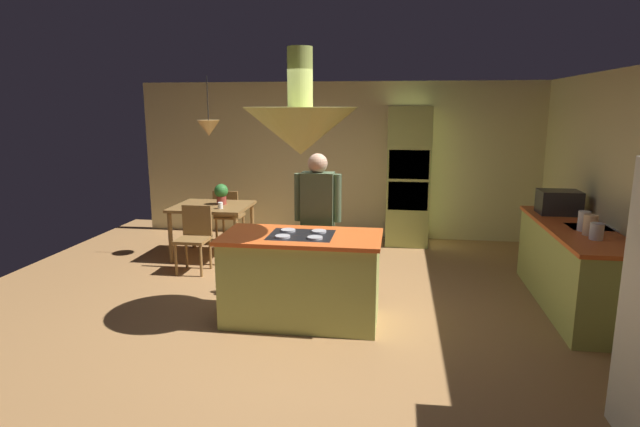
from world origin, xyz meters
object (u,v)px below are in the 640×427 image
object	(u,v)px
person_at_island	(318,216)
chair_by_back_wall	(228,213)
potted_plant_on_table	(221,193)
oven_tower	(408,177)
microwave_on_counter	(559,202)
canister_tea	(584,221)
dining_table	(212,212)
canister_flour	(597,231)
cup_on_table	(220,206)
kitchen_island	(301,278)
canister_sugar	(590,225)
chair_facing_island	(195,234)

from	to	relation	value
person_at_island	chair_by_back_wall	size ratio (longest dim) A/B	1.90
potted_plant_on_table	oven_tower	bearing A→B (deg)	21.51
chair_by_back_wall	microwave_on_counter	world-z (taller)	microwave_on_counter
canister_tea	chair_by_back_wall	bearing A→B (deg)	154.24
person_at_island	potted_plant_on_table	distance (m)	2.23
dining_table	canister_flour	xyz separation A→B (m)	(4.54, -1.86, 0.32)
dining_table	canister_tea	distance (m)	4.79
cup_on_table	chair_by_back_wall	bearing A→B (deg)	102.62
kitchen_island	dining_table	xyz separation A→B (m)	(-1.70, 2.10, 0.21)
kitchen_island	chair_by_back_wall	size ratio (longest dim) A/B	1.84
canister_sugar	canister_tea	xyz separation A→B (m)	(0.00, 0.18, 0.00)
canister_tea	canister_flour	bearing A→B (deg)	-90.00
person_at_island	canister_sugar	xyz separation A→B (m)	(2.78, -0.27, 0.06)
oven_tower	chair_by_back_wall	size ratio (longest dim) A/B	2.48
chair_by_back_wall	canister_tea	size ratio (longest dim) A/B	4.22
canister_tea	chair_facing_island	bearing A→B (deg)	169.87
dining_table	cup_on_table	distance (m)	0.34
kitchen_island	chair_by_back_wall	world-z (taller)	kitchen_island
oven_tower	dining_table	bearing A→B (deg)	-157.79
canister_flour	canister_sugar	bearing A→B (deg)	90.00
chair_facing_island	cup_on_table	xyz separation A→B (m)	(0.21, 0.46, 0.30)
chair_facing_island	canister_sugar	bearing A→B (deg)	-12.32
person_at_island	cup_on_table	xyz separation A→B (m)	(-1.55, 1.18, -0.14)
chair_by_back_wall	canister_flour	distance (m)	5.23
chair_by_back_wall	microwave_on_counter	size ratio (longest dim) A/B	1.89
microwave_on_counter	potted_plant_on_table	bearing A→B (deg)	170.87
chair_facing_island	canister_tea	xyz separation A→B (m)	(4.54, -0.81, 0.50)
chair_by_back_wall	potted_plant_on_table	distance (m)	0.75
chair_facing_island	chair_by_back_wall	size ratio (longest dim) A/B	1.00
kitchen_island	dining_table	world-z (taller)	kitchen_island
chair_facing_island	canister_flour	distance (m)	4.71
potted_plant_on_table	canister_flour	distance (m)	4.83
oven_tower	canister_flour	distance (m)	3.47
potted_plant_on_table	canister_sugar	bearing A→B (deg)	-21.75
chair_by_back_wall	potted_plant_on_table	bearing A→B (deg)	100.69
canister_flour	microwave_on_counter	distance (m)	1.24
canister_sugar	person_at_island	bearing A→B (deg)	174.49
person_at_island	chair_facing_island	xyz separation A→B (m)	(-1.76, 0.72, -0.44)
oven_tower	canister_flour	bearing A→B (deg)	-59.92
potted_plant_on_table	microwave_on_counter	bearing A→B (deg)	-9.13
dining_table	potted_plant_on_table	distance (m)	0.30
potted_plant_on_table	canister_tea	distance (m)	4.70
potted_plant_on_table	kitchen_island	bearing A→B (deg)	-54.03
person_at_island	canister_sugar	size ratio (longest dim) A/B	8.03
cup_on_table	person_at_island	bearing A→B (deg)	-37.17
chair_by_back_wall	canister_sugar	xyz separation A→B (m)	(4.54, -2.37, 0.50)
kitchen_island	microwave_on_counter	world-z (taller)	microwave_on_counter
cup_on_table	canister_sugar	distance (m)	4.57
kitchen_island	dining_table	bearing A→B (deg)	128.99
dining_table	potted_plant_on_table	world-z (taller)	potted_plant_on_table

